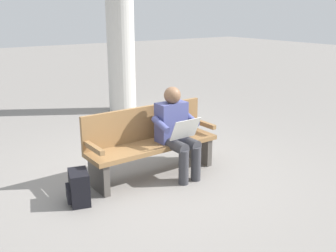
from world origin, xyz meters
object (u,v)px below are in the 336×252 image
(backpack, at_px, (79,188))
(support_pillar, at_px, (120,34))
(bench_near, at_px, (151,141))
(person_seated, at_px, (176,130))

(backpack, relative_size, support_pillar, 0.12)
(bench_near, bearing_deg, backpack, 11.03)
(backpack, distance_m, support_pillar, 4.48)
(support_pillar, bearing_deg, person_seated, 73.46)
(bench_near, xyz_separation_m, support_pillar, (-1.29, -3.24, 1.18))
(bench_near, xyz_separation_m, backpack, (1.12, 0.25, -0.27))
(bench_near, relative_size, backpack, 4.73)
(bench_near, distance_m, support_pillar, 3.68)
(bench_near, height_order, support_pillar, support_pillar)
(person_seated, height_order, backpack, person_seated)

